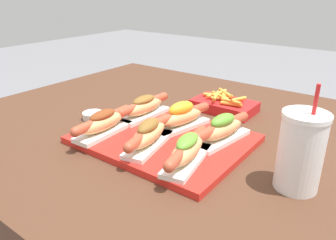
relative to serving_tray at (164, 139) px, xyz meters
The scene contains 11 objects.
patio_table 0.41m from the serving_tray, 97.43° to the left, with size 1.41×1.10×0.76m.
serving_tray is the anchor object (origin of this frame).
hot_dog_0 0.17m from the serving_tray, 148.70° to the right, with size 0.07×0.22×0.07m.
hot_dog_1 0.08m from the serving_tray, 84.18° to the right, with size 0.10×0.22×0.07m.
hot_dog_2 0.16m from the serving_tray, 32.16° to the right, with size 0.09×0.22×0.07m.
hot_dog_3 0.16m from the serving_tray, 150.57° to the left, with size 0.07×0.22×0.07m.
hot_dog_4 0.09m from the serving_tray, 84.42° to the left, with size 0.10×0.22×0.08m.
hot_dog_5 0.16m from the serving_tray, 25.93° to the left, with size 0.09×0.22×0.07m.
sauce_bowl 0.28m from the serving_tray, behind, with size 0.07×0.07×0.02m.
drink_cup 0.36m from the serving_tray, ahead, with size 0.09×0.09×0.23m.
fries_basket 0.31m from the serving_tray, 86.58° to the left, with size 0.21×0.13×0.06m.
Camera 1 is at (0.50, -0.75, 1.16)m, focal length 35.00 mm.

